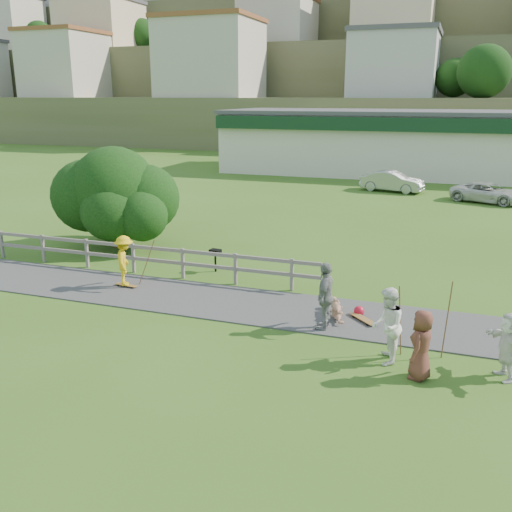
# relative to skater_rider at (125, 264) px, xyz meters

# --- Properties ---
(ground) EXTENTS (260.00, 260.00, 0.00)m
(ground) POSITION_rel_skater_rider_xyz_m (3.36, -1.73, -0.85)
(ground) COLOR #375E1A
(ground) RESTS_ON ground
(path) EXTENTS (34.00, 3.00, 0.04)m
(path) POSITION_rel_skater_rider_xyz_m (3.36, -0.23, -0.83)
(path) COLOR #3A393C
(path) RESTS_ON ground
(fence) EXTENTS (15.05, 0.10, 1.10)m
(fence) POSITION_rel_skater_rider_xyz_m (-1.26, 1.57, -0.13)
(fence) COLOR #635D57
(fence) RESTS_ON ground
(strip_mall) EXTENTS (32.50, 10.75, 5.10)m
(strip_mall) POSITION_rel_skater_rider_xyz_m (7.36, 33.21, 1.73)
(strip_mall) COLOR silver
(strip_mall) RESTS_ON ground
(hillside) EXTENTS (220.00, 67.00, 47.50)m
(hillside) POSITION_rel_skater_rider_xyz_m (3.36, 89.58, 13.56)
(hillside) COLOR #535934
(hillside) RESTS_ON ground
(skater_rider) EXTENTS (1.08, 1.26, 1.70)m
(skater_rider) POSITION_rel_skater_rider_xyz_m (0.00, 0.00, 0.00)
(skater_rider) COLOR gold
(skater_rider) RESTS_ON ground
(skater_fallen) EXTENTS (1.56, 0.85, 0.55)m
(skater_fallen) POSITION_rel_skater_rider_xyz_m (7.26, -0.29, -0.57)
(skater_fallen) COLOR tan
(skater_fallen) RESTS_ON ground
(spectator_a) EXTENTS (0.81, 0.99, 1.89)m
(spectator_a) POSITION_rel_skater_rider_xyz_m (8.97, -2.75, 0.10)
(spectator_a) COLOR white
(spectator_a) RESTS_ON ground
(spectator_b) EXTENTS (0.47, 1.13, 1.93)m
(spectator_b) POSITION_rel_skater_rider_xyz_m (7.12, -1.25, 0.12)
(spectator_b) COLOR gray
(spectator_b) RESTS_ON ground
(spectator_c) EXTENTS (0.68, 0.90, 1.64)m
(spectator_c) POSITION_rel_skater_rider_xyz_m (9.81, -3.31, -0.03)
(spectator_c) COLOR brown
(spectator_c) RESTS_ON ground
(spectator_d) EXTENTS (0.96, 1.56, 1.60)m
(spectator_d) POSITION_rel_skater_rider_xyz_m (11.65, -2.67, -0.05)
(spectator_d) COLOR silver
(spectator_d) RESTS_ON ground
(car_silver) EXTENTS (4.37, 2.27, 1.37)m
(car_silver) POSITION_rel_skater_rider_xyz_m (6.10, 23.36, -0.16)
(car_silver) COLOR #A3A5AA
(car_silver) RESTS_ON ground
(car_white) EXTENTS (4.73, 3.38, 1.20)m
(car_white) POSITION_rel_skater_rider_xyz_m (12.05, 21.11, -0.25)
(car_white) COLOR silver
(car_white) RESTS_ON ground
(tree) EXTENTS (5.82, 5.82, 3.06)m
(tree) POSITION_rel_skater_rider_xyz_m (-3.25, 4.58, 0.68)
(tree) COLOR black
(tree) RESTS_ON ground
(bbq) EXTENTS (0.43, 0.35, 0.84)m
(bbq) POSITION_rel_skater_rider_xyz_m (2.12, 2.69, -0.43)
(bbq) COLOR black
(bbq) RESTS_ON ground
(longboard_rider) EXTENTS (0.83, 0.27, 0.09)m
(longboard_rider) POSITION_rel_skater_rider_xyz_m (0.00, 0.00, -0.80)
(longboard_rider) COLOR brown
(longboard_rider) RESTS_ON ground
(longboard_fallen) EXTENTS (0.89, 0.87, 0.11)m
(longboard_fallen) POSITION_rel_skater_rider_xyz_m (8.06, -0.39, -0.79)
(longboard_fallen) COLOR brown
(longboard_fallen) RESTS_ON ground
(helmet) EXTENTS (0.31, 0.31, 0.31)m
(helmet) POSITION_rel_skater_rider_xyz_m (7.86, 0.06, -0.69)
(helmet) COLOR #B4122A
(helmet) RESTS_ON ground
(pole_rider) EXTENTS (0.03, 0.03, 1.77)m
(pole_rider) POSITION_rel_skater_rider_xyz_m (0.60, 0.40, 0.04)
(pole_rider) COLOR brown
(pole_rider) RESTS_ON ground
(pole_spec_left) EXTENTS (0.03, 0.03, 1.80)m
(pole_spec_left) POSITION_rel_skater_rider_xyz_m (9.21, -2.19, 0.05)
(pole_spec_left) COLOR brown
(pole_spec_left) RESTS_ON ground
(pole_spec_right) EXTENTS (0.03, 0.03, 2.00)m
(pole_spec_right) POSITION_rel_skater_rider_xyz_m (10.30, -2.04, 0.15)
(pole_spec_right) COLOR brown
(pole_spec_right) RESTS_ON ground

